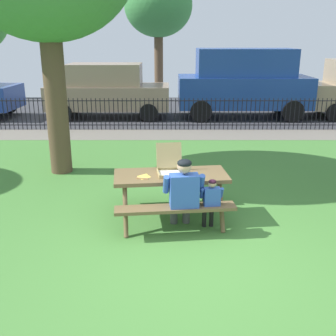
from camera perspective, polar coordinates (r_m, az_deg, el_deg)
name	(u,v)px	position (r m, az deg, el deg)	size (l,w,h in m)	color
ground	(191,204)	(7.29, 3.24, -5.04)	(28.00, 12.07, 0.02)	#457D35
cobblestone_walkway	(182,135)	(12.37, 2.01, 4.73)	(28.00, 1.40, 0.01)	slate
street_asphalt	(179,110)	(16.60, 1.57, 8.17)	(28.00, 7.23, 0.01)	#38383D
picnic_table_foreground	(172,184)	(6.47, 0.63, -2.31)	(1.95, 1.67, 0.79)	brown
pizza_box_open	(172,166)	(6.44, 0.53, 0.25)	(0.47, 0.53, 0.46)	tan
pizza_slice_on_table	(145,177)	(6.28, -3.24, -1.23)	(0.21, 0.26, 0.02)	#F4CE4C
adult_at_table	(185,192)	(6.00, 2.40, -3.39)	(0.63, 0.62, 1.19)	#484848
child_at_table	(212,200)	(6.10, 6.30, -4.49)	(0.36, 0.35, 0.87)	black
iron_fence_streetside	(182,114)	(12.95, 1.94, 7.68)	(20.68, 0.03, 1.01)	black
parked_car_left	(109,90)	(15.10, -8.28, 10.88)	(4.41, 1.92, 1.94)	gray
parked_car_center	(246,82)	(15.16, 10.92, 11.92)	(4.70, 2.07, 2.46)	navy
far_tree_midleft	(160,6)	(21.54, -1.12, 21.90)	(3.39, 3.39, 5.86)	brown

